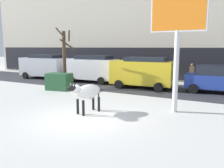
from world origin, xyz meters
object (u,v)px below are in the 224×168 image
at_px(cow_holstein, 87,92).
at_px(car_white_van, 91,68).
at_px(bare_tree_right_lot, 65,57).
at_px(car_blue_hatchback, 212,79).
at_px(billboard, 178,19).
at_px(car_yellow_van, 143,72).
at_px(dumpster, 59,82).
at_px(car_silver_van, 44,66).
at_px(pedestrian_near_billboard, 192,74).

height_order(cow_holstein, car_white_van, car_white_van).
height_order(car_white_van, bare_tree_right_lot, bare_tree_right_lot).
bearing_deg(car_blue_hatchback, billboard, -99.91).
xyz_separation_m(billboard, bare_tree_right_lot, (-8.72, 2.49, -2.00)).
height_order(car_yellow_van, dumpster, car_yellow_van).
xyz_separation_m(cow_holstein, billboard, (3.53, 2.14, 3.31)).
bearing_deg(car_silver_van, car_white_van, 1.87).
relative_size(car_silver_van, car_blue_hatchback, 1.31).
distance_m(cow_holstein, car_white_van, 9.71).
relative_size(car_silver_van, car_white_van, 1.00).
height_order(car_silver_van, car_blue_hatchback, car_silver_van).
bearing_deg(car_yellow_van, car_blue_hatchback, 6.97).
xyz_separation_m(car_yellow_van, pedestrian_near_billboard, (2.95, 3.38, -0.36)).
xyz_separation_m(car_white_van, car_yellow_van, (5.03, -0.66, 0.00)).
bearing_deg(car_blue_hatchback, pedestrian_near_billboard, 123.27).
bearing_deg(car_silver_van, cow_holstein, -36.96).
bearing_deg(bare_tree_right_lot, car_blue_hatchback, 19.58).
xyz_separation_m(car_silver_van, car_blue_hatchback, (15.22, 0.10, -0.32)).
distance_m(car_blue_hatchback, bare_tree_right_lot, 10.45).
distance_m(cow_holstein, pedestrian_near_billboard, 11.24).
height_order(billboard, pedestrian_near_billboard, billboard).
height_order(car_blue_hatchback, pedestrian_near_billboard, car_blue_hatchback).
xyz_separation_m(cow_holstein, car_yellow_van, (-0.20, 7.52, 0.24)).
xyz_separation_m(cow_holstein, car_silver_van, (-10.64, 8.01, 0.24)).
bearing_deg(cow_holstein, dumpster, 142.64).
relative_size(billboard, car_blue_hatchback, 1.54).
distance_m(cow_holstein, car_yellow_van, 7.53).
height_order(cow_holstein, dumpster, cow_holstein).
xyz_separation_m(car_white_van, dumpster, (0.04, -4.22, -0.64)).
relative_size(billboard, car_silver_van, 1.18).
height_order(car_white_van, car_yellow_van, same).
bearing_deg(cow_holstein, car_blue_hatchback, 60.55).
relative_size(cow_holstein, car_yellow_van, 0.41).
bearing_deg(car_white_van, pedestrian_near_billboard, 18.81).
height_order(car_yellow_van, bare_tree_right_lot, bare_tree_right_lot).
bearing_deg(dumpster, pedestrian_near_billboard, 41.18).
xyz_separation_m(car_yellow_van, car_blue_hatchback, (4.78, 0.58, -0.32)).
xyz_separation_m(billboard, car_white_van, (-8.76, 6.04, -3.07)).
bearing_deg(car_blue_hatchback, car_white_van, 179.55).
height_order(pedestrian_near_billboard, dumpster, pedestrian_near_billboard).
xyz_separation_m(car_blue_hatchback, pedestrian_near_billboard, (-1.83, 2.79, -0.05)).
relative_size(cow_holstein, bare_tree_right_lot, 0.44).
height_order(bare_tree_right_lot, dumpster, bare_tree_right_lot).
distance_m(pedestrian_near_billboard, bare_tree_right_lot, 10.21).
height_order(car_blue_hatchback, bare_tree_right_lot, bare_tree_right_lot).
xyz_separation_m(billboard, car_silver_van, (-14.17, 5.87, -3.07)).
bearing_deg(pedestrian_near_billboard, car_blue_hatchback, -56.73).
relative_size(car_silver_van, bare_tree_right_lot, 1.06).
height_order(car_silver_van, pedestrian_near_billboard, car_silver_van).
distance_m(car_white_van, car_blue_hatchback, 9.81).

